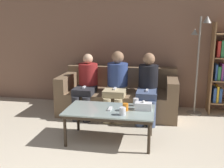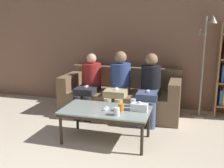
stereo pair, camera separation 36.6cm
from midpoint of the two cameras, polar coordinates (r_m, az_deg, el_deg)
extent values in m
cube|color=#8C6651|center=(5.04, 0.37, 10.02)|extent=(12.00, 0.06, 2.60)
cube|color=brown|center=(4.66, -0.95, -3.93)|extent=(2.03, 0.92, 0.41)
cube|color=brown|center=(4.90, -0.12, 1.67)|extent=(2.03, 0.20, 0.37)
cube|color=brown|center=(4.84, -11.76, 0.56)|extent=(0.18, 0.92, 0.26)
cube|color=brown|center=(4.48, 10.70, -0.39)|extent=(0.18, 0.92, 0.26)
cube|color=#8C9E99|center=(3.51, -3.45, -5.72)|extent=(1.18, 0.65, 0.02)
cube|color=#2D2319|center=(3.52, -3.45, -6.17)|extent=(1.15, 0.63, 0.04)
cylinder|color=#2D2319|center=(3.52, -13.17, -10.24)|extent=(0.04, 0.04, 0.39)
cylinder|color=#2D2319|center=(3.26, 4.82, -11.88)|extent=(0.04, 0.04, 0.39)
cylinder|color=#2D2319|center=(3.99, -10.02, -7.26)|extent=(0.04, 0.04, 0.39)
cylinder|color=#2D2319|center=(3.76, 5.69, -8.40)|extent=(0.04, 0.04, 0.39)
cylinder|color=silver|center=(3.28, -0.88, -5.99)|extent=(0.08, 0.08, 0.10)
cylinder|color=silver|center=(3.64, 2.34, -3.98)|extent=(0.08, 0.08, 0.11)
cylinder|color=orange|center=(3.44, -0.10, -5.09)|extent=(0.07, 0.07, 0.10)
cube|color=white|center=(3.48, 3.85, -4.89)|extent=(0.22, 0.12, 0.10)
sphere|color=white|center=(3.46, 3.86, -3.91)|extent=(0.04, 0.04, 0.04)
cube|color=white|center=(3.50, -3.46, -5.42)|extent=(0.04, 0.15, 0.02)
cube|color=#9E754C|center=(4.83, 18.74, 3.17)|extent=(0.02, 0.32, 1.59)
cube|color=#33569E|center=(4.94, 19.31, -2.10)|extent=(0.05, 0.24, 0.26)
cube|color=gold|center=(4.94, 19.87, -1.95)|extent=(0.04, 0.24, 0.29)
cube|color=#33569E|center=(4.96, 20.41, -2.19)|extent=(0.04, 0.24, 0.25)
cube|color=#33569E|center=(4.85, 19.59, 2.54)|extent=(0.03, 0.24, 0.28)
cube|color=#38844C|center=(4.86, 20.13, 2.31)|extent=(0.05, 0.24, 0.24)
cube|color=#8E4293|center=(4.87, 20.73, 2.55)|extent=(0.03, 0.24, 0.29)
cube|color=#33569E|center=(4.88, 21.19, 2.44)|extent=(0.04, 0.24, 0.27)
cube|color=red|center=(4.80, 20.05, 7.19)|extent=(0.05, 0.24, 0.28)
cube|color=#38844C|center=(4.81, 20.81, 7.16)|extent=(0.06, 0.24, 0.28)
cylinder|color=gray|center=(4.85, 15.36, -6.14)|extent=(0.26, 0.26, 0.02)
cylinder|color=gray|center=(4.65, 15.98, 3.56)|extent=(0.03, 0.03, 1.68)
cone|color=gray|center=(4.60, 17.88, 13.24)|extent=(0.14, 0.14, 0.12)
cone|color=gray|center=(4.63, 15.40, 10.91)|extent=(0.12, 0.12, 0.10)
cylinder|color=#28282D|center=(4.36, -10.28, -5.37)|extent=(0.13, 0.13, 0.41)
cylinder|color=#28282D|center=(4.30, -8.03, -5.54)|extent=(0.13, 0.13, 0.41)
cube|color=#28282D|center=(4.46, -8.29, -1.38)|extent=(0.33, 0.46, 0.10)
cylinder|color=maroon|center=(4.63, -7.45, 1.51)|extent=(0.33, 0.33, 0.47)
sphere|color=#DBAD89|center=(4.58, -7.57, 5.46)|extent=(0.17, 0.17, 0.17)
cube|color=white|center=(4.40, -8.51, -0.71)|extent=(0.04, 0.12, 0.02)
cylinder|color=tan|center=(4.20, -3.57, -5.87)|extent=(0.13, 0.13, 0.41)
cylinder|color=tan|center=(4.16, -1.15, -6.03)|extent=(0.13, 0.13, 0.41)
cube|color=tan|center=(4.32, -1.71, -1.72)|extent=(0.35, 0.46, 0.10)
cylinder|color=#334784|center=(4.50, -1.10, 1.42)|extent=(0.35, 0.35, 0.49)
sphere|color=#997051|center=(4.44, -1.12, 5.84)|extent=(0.21, 0.21, 0.21)
cube|color=white|center=(4.26, -1.85, -1.04)|extent=(0.04, 0.12, 0.02)
cylinder|color=#47567A|center=(4.09, 3.52, -6.43)|extent=(0.13, 0.13, 0.41)
cylinder|color=#47567A|center=(4.07, 6.05, -6.57)|extent=(0.13, 0.13, 0.41)
cube|color=#47567A|center=(4.23, 5.20, -2.10)|extent=(0.32, 0.49, 0.10)
cylinder|color=black|center=(4.43, 5.55, 1.05)|extent=(0.32, 0.32, 0.48)
sphere|color=#997051|center=(4.37, 5.65, 5.42)|extent=(0.20, 0.20, 0.20)
cube|color=white|center=(4.17, 5.15, -1.41)|extent=(0.04, 0.12, 0.02)
camera|label=1|loc=(0.18, -92.62, -0.61)|focal=42.00mm
camera|label=2|loc=(0.18, 87.38, 0.61)|focal=42.00mm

